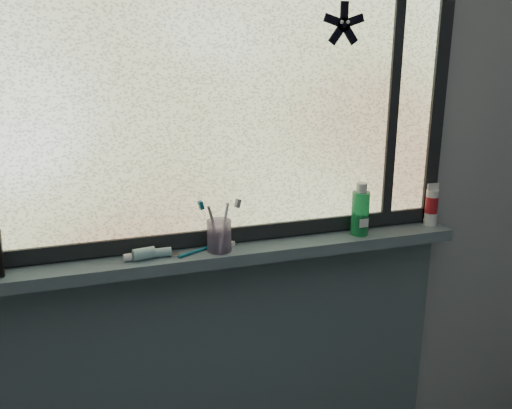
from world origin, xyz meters
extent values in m
cube|color=#9EA3A8|center=(0.00, 1.30, 1.25)|extent=(3.00, 0.01, 2.50)
cube|color=slate|center=(0.00, 1.23, 1.00)|extent=(1.62, 0.14, 0.04)
cube|color=slate|center=(0.00, 1.29, 0.49)|extent=(1.62, 0.02, 0.98)
cube|color=silver|center=(0.00, 1.28, 1.53)|extent=(1.50, 0.01, 1.00)
cube|color=black|center=(0.00, 1.28, 1.05)|extent=(1.60, 0.03, 0.05)
cube|color=black|center=(0.78, 1.28, 1.53)|extent=(0.05, 0.03, 1.10)
cube|color=black|center=(0.60, 1.28, 1.53)|extent=(0.03, 0.03, 1.00)
cylinder|color=#AE93C2|center=(-0.03, 1.22, 1.07)|extent=(0.09, 0.09, 0.10)
cylinder|color=#1FA256|center=(0.47, 1.22, 1.11)|extent=(0.08, 0.08, 0.15)
cylinder|color=silver|center=(0.77, 1.24, 1.10)|extent=(0.05, 0.05, 0.11)
camera|label=1|loc=(-0.43, -0.46, 1.71)|focal=40.00mm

